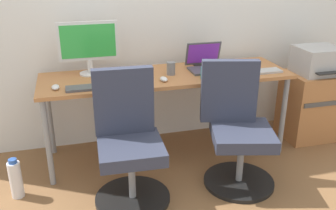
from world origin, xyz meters
The scene contains 18 objects.
ground_plane centered at (0.00, 0.00, 0.00)m, with size 5.28×5.28×0.00m, color brown.
desk centered at (0.00, 0.00, 0.67)m, with size 2.05×0.61×0.73m.
office_chair_left centered at (-0.42, -0.56, 0.42)m, with size 0.54×0.54×0.94m.
office_chair_right centered at (0.40, -0.56, 0.42)m, with size 0.54×0.54×0.94m.
side_cabinet centered at (1.40, -0.04, 0.32)m, with size 0.50×0.42×0.64m.
printer centered at (1.40, -0.04, 0.76)m, with size 0.38×0.40×0.24m.
water_bottle_on_floor centered at (-1.22, -0.36, 0.15)m, with size 0.09×0.09×0.31m.
desktop_monitor centered at (-0.60, 0.16, 0.98)m, with size 0.48×0.18×0.43m.
open_laptop centered at (0.36, 0.05, 0.78)m, with size 0.31×0.28×0.22m.
keyboard_by_monitor centered at (-0.64, -0.20, 0.74)m, with size 0.34×0.12×0.02m, color #515156.
keyboard_by_laptop centered at (0.78, -0.16, 0.74)m, with size 0.34×0.12×0.02m, color #B7B7B7.
mouse_by_monitor centered at (-0.88, -0.15, 0.75)m, with size 0.06×0.10×0.03m, color silver.
mouse_by_laptop centered at (-0.07, -0.17, 0.75)m, with size 0.06×0.10×0.03m, color silver.
coffee_mug centered at (0.27, -0.19, 0.78)m, with size 0.08×0.08×0.09m, color teal.
pen_cup centered at (0.03, -0.02, 0.78)m, with size 0.07×0.07×0.10m, color slate.
phone_near_laptop centered at (-0.22, 0.17, 0.74)m, with size 0.07×0.14×0.01m, color black.
phone_near_monitor centered at (0.33, 0.21, 0.74)m, with size 0.07×0.14×0.01m, color black.
paper_pile centered at (0.68, 0.06, 0.74)m, with size 0.21×0.30×0.01m, color white.
Camera 1 is at (-0.75, -2.87, 1.66)m, focal length 40.12 mm.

